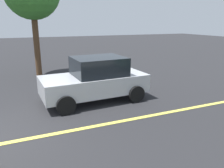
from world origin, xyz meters
TOP-DOWN VIEW (x-y plane):
  - lane_marking_centre at (3.00, 0.00)m, footprint 28.00×0.16m
  - car_silver_behind_van at (3.76, 2.15)m, footprint 4.01×2.13m

SIDE VIEW (x-z plane):
  - lane_marking_centre at x=3.00m, z-range 0.00..0.01m
  - car_silver_behind_van at x=3.76m, z-range 0.00..1.67m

